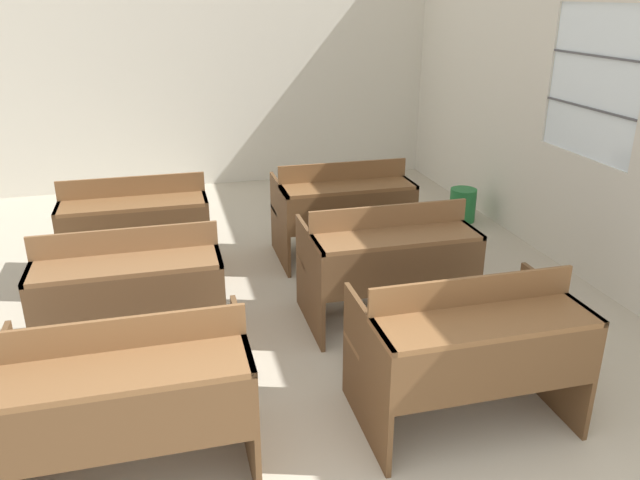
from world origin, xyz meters
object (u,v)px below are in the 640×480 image
at_px(bench_front_right, 468,346).
at_px(wastepaper_bin, 463,205).
at_px(bench_front_left, 128,395).
at_px(bench_third_left, 136,225).
at_px(bench_third_right, 343,207).
at_px(bench_second_left, 131,288).
at_px(bench_second_right, 387,260).

bearing_deg(bench_front_right, wastepaper_bin, 63.57).
relative_size(bench_front_left, bench_third_left, 1.00).
height_order(bench_third_right, wastepaper_bin, bench_third_right).
bearing_deg(bench_third_left, wastepaper_bin, 10.74).
bearing_deg(bench_third_right, bench_front_left, -126.25).
relative_size(bench_front_left, bench_front_right, 1.00).
relative_size(bench_third_right, wastepaper_bin, 3.32).
relative_size(bench_second_left, bench_second_right, 1.00).
xyz_separation_m(bench_front_right, bench_second_right, (-0.02, 1.19, 0.00)).
bearing_deg(bench_third_right, bench_third_left, -179.58).
height_order(bench_front_right, bench_second_left, same).
height_order(bench_third_left, bench_third_right, same).
distance_m(bench_front_left, bench_front_right, 1.74).
relative_size(bench_front_right, wastepaper_bin, 3.32).
xyz_separation_m(bench_third_left, wastepaper_bin, (3.22, 0.61, -0.30)).
xyz_separation_m(bench_second_left, wastepaper_bin, (3.24, 1.81, -0.30)).
distance_m(bench_second_left, bench_second_right, 1.74).
distance_m(bench_third_left, wastepaper_bin, 3.29).
relative_size(bench_front_left, bench_second_left, 1.00).
bearing_deg(bench_front_right, bench_third_right, 89.84).
xyz_separation_m(bench_front_right, wastepaper_bin, (1.48, 2.98, -0.30)).
height_order(bench_front_right, bench_third_right, same).
bearing_deg(bench_second_right, bench_front_right, -89.25).
bearing_deg(bench_front_left, bench_second_left, 90.68).
distance_m(bench_front_right, wastepaper_bin, 3.34).
bearing_deg(wastepaper_bin, bench_front_left, -137.23).
relative_size(bench_second_right, bench_third_right, 1.00).
distance_m(bench_second_right, bench_third_left, 2.09).
bearing_deg(bench_front_left, bench_front_right, -0.01).
bearing_deg(bench_third_right, bench_second_right, -91.07).
height_order(bench_second_right, bench_third_right, same).
bearing_deg(bench_second_left, bench_third_left, 89.23).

